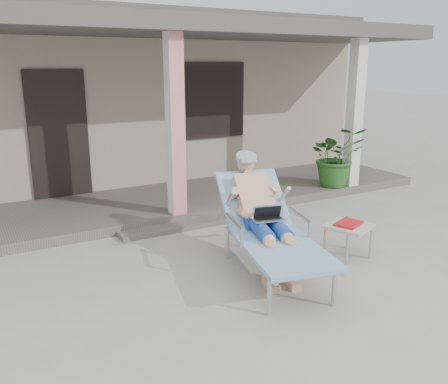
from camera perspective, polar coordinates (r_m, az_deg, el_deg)
ground at (r=5.50m, az=3.72°, el=-9.93°), size 60.00×60.00×0.00m
house at (r=11.02m, az=-15.22°, el=11.20°), size 10.40×5.40×3.30m
porch_deck at (r=7.99m, az=-8.07°, el=-1.38°), size 10.00×2.00×0.15m
porch_overhang at (r=7.63m, az=-8.70°, el=18.45°), size 10.00×2.30×2.85m
porch_step at (r=6.99m, az=-4.58°, el=-4.03°), size 2.00×0.30×0.07m
lounger at (r=5.39m, az=5.10°, el=-0.96°), size 1.24×2.17×1.36m
side_table at (r=6.06m, az=14.73°, el=-4.18°), size 0.64×0.64×0.44m
potted_palm at (r=8.90m, az=13.35°, el=4.22°), size 1.23×1.15×1.10m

